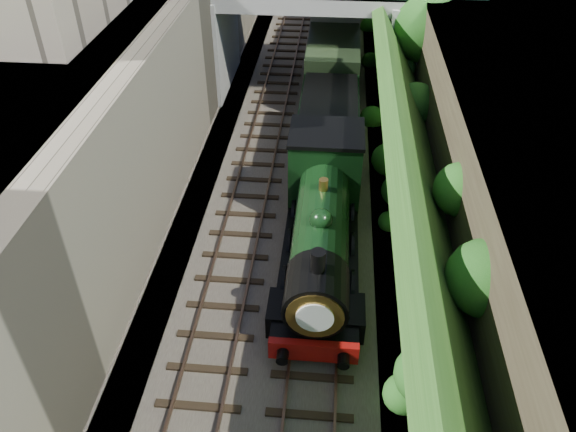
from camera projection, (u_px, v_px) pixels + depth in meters
The scene contains 12 objects.
trackbed at pixel (307, 119), 30.21m from camera, with size 10.00×90.00×0.20m, color #473F38.
retaining_wall at pixel (201, 54), 28.54m from camera, with size 1.00×90.00×7.00m, color #756B56.
street_plateau_left at pixel (134, 52), 28.79m from camera, with size 6.00×90.00×7.00m, color #262628.
street_plateau_right at pixel (500, 72), 27.69m from camera, with size 8.00×90.00×6.25m, color #262628.
embankment_slope at pixel (410, 89), 26.98m from camera, with size 4.70×90.00×6.39m.
track_left at pixel (270, 115), 30.27m from camera, with size 2.50×90.00×0.20m.
track_right at pixel (330, 117), 30.04m from camera, with size 2.50×90.00×0.20m.
road_bridge at pixel (330, 21), 30.89m from camera, with size 16.00×6.40×7.25m.
tree at pixel (428, 28), 28.27m from camera, with size 3.60×3.80×6.60m.
locomotive at pixel (322, 224), 20.07m from camera, with size 3.10×10.23×3.83m.
tender at pixel (328, 131), 26.06m from camera, with size 2.70×6.00×3.05m.
coach_front at pixel (335, 29), 35.75m from camera, with size 2.90×18.00×3.70m.
Camera 1 is at (1.42, -7.14, 14.34)m, focal length 35.00 mm.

